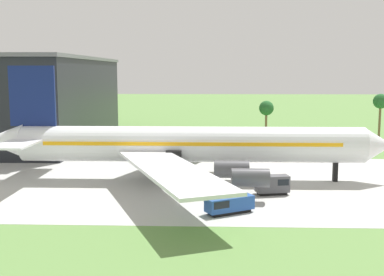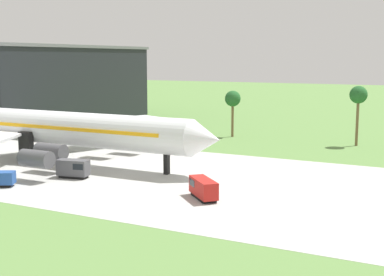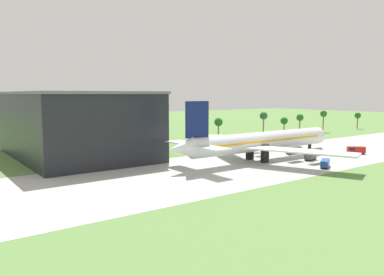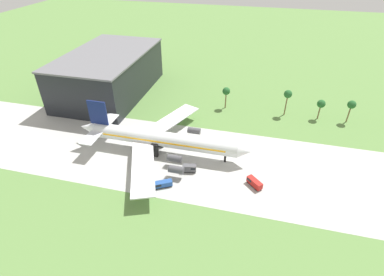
% 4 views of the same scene
% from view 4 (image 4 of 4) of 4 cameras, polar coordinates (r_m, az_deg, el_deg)
% --- Properties ---
extents(ground_plane, '(600.00, 600.00, 0.00)m').
position_cam_4_polar(ground_plane, '(110.32, 18.53, -6.65)').
color(ground_plane, '#5B8442').
extents(taxiway_strip, '(320.00, 44.00, 0.02)m').
position_cam_4_polar(taxiway_strip, '(110.31, 18.53, -6.65)').
color(taxiway_strip, '#B2B2AD').
rests_on(taxiway_strip, ground_plane).
extents(jet_airliner, '(66.93, 61.66, 18.61)m').
position_cam_4_polar(jet_airliner, '(112.32, -5.96, -0.19)').
color(jet_airliner, white).
rests_on(jet_airliner, ground_plane).
extents(baggage_tug, '(5.06, 2.89, 2.78)m').
position_cam_4_polar(baggage_tug, '(105.09, -0.44, -5.76)').
color(baggage_tug, black).
rests_on(baggage_tug, ground_plane).
extents(fuel_truck, '(6.45, 4.77, 2.13)m').
position_cam_4_polar(fuel_truck, '(99.95, -5.74, -8.72)').
color(fuel_truck, black).
rests_on(fuel_truck, ground_plane).
extents(catering_van, '(5.59, 5.52, 2.59)m').
position_cam_4_polar(catering_van, '(101.78, 11.75, -8.29)').
color(catering_van, black).
rests_on(catering_van, ground_plane).
extents(terminal_building, '(36.72, 61.20, 21.24)m').
position_cam_4_polar(terminal_building, '(161.97, -15.51, 11.78)').
color(terminal_building, black).
rests_on(terminal_building, ground_plane).
extents(palm_tree_row, '(112.27, 3.60, 12.29)m').
position_cam_4_polar(palm_tree_row, '(145.80, 26.92, 5.83)').
color(palm_tree_row, brown).
rests_on(palm_tree_row, ground_plane).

